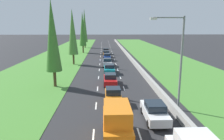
{
  "coord_description": "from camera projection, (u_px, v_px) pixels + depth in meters",
  "views": [
    {
      "loc": [
        -0.94,
        0.69,
        8.08
      ],
      "look_at": [
        0.54,
        36.03,
        0.6
      ],
      "focal_mm": 33.27,
      "sensor_mm": 36.0,
      "label": 1
    }
  ],
  "objects": [
    {
      "name": "poplar_tree_fifth",
      "position": [
        84.0,
        26.0,
        78.13
      ],
      "size": [
        2.16,
        2.16,
        14.54
      ],
      "color": "#4C3823",
      "rests_on": "ground"
    },
    {
      "name": "teal_sedan_centre_lane",
      "position": [
        109.0,
        69.0,
        36.12
      ],
      "size": [
        1.82,
        4.5,
        1.64
      ],
      "color": "teal",
      "rests_on": "ground"
    },
    {
      "name": "orange_hatchback_centre_lane",
      "position": [
        113.0,
        95.0,
        22.25
      ],
      "size": [
        1.74,
        3.9,
        1.72
      ],
      "color": "orange",
      "rests_on": "ground"
    },
    {
      "name": "ground_plane",
      "position": [
        107.0,
        55.0,
        59.69
      ],
      "size": [
        300.0,
        300.0,
        0.0
      ],
      "primitive_type": "plane",
      "color": "#28282B",
      "rests_on": "ground"
    },
    {
      "name": "blue_hatchback_centre_lane",
      "position": [
        107.0,
        57.0,
        50.05
      ],
      "size": [
        1.74,
        3.9,
        1.72
      ],
      "color": "#1E47B7",
      "rests_on": "ground"
    },
    {
      "name": "poplar_tree_second",
      "position": [
        52.0,
        36.0,
        26.94
      ],
      "size": [
        2.09,
        2.09,
        11.57
      ],
      "color": "#4C3823",
      "rests_on": "ground"
    },
    {
      "name": "white_sedan_right_lane",
      "position": [
        155.0,
        111.0,
        18.08
      ],
      "size": [
        1.82,
        4.5,
        1.64
      ],
      "color": "white",
      "rests_on": "ground"
    },
    {
      "name": "median_barrier",
      "position": [
        126.0,
        53.0,
        59.84
      ],
      "size": [
        0.44,
        120.0,
        0.85
      ],
      "primitive_type": "cube",
      "color": "#9E9B93",
      "rests_on": "ground"
    },
    {
      "name": "orange_van_centre_lane",
      "position": [
        117.0,
        123.0,
        14.56
      ],
      "size": [
        1.96,
        4.9,
        2.82
      ],
      "color": "orange",
      "rests_on": "ground"
    },
    {
      "name": "grass_verge_right",
      "position": [
        156.0,
        55.0,
        60.27
      ],
      "size": [
        14.0,
        140.0,
        0.04
      ],
      "primitive_type": "cube",
      "color": "#478433",
      "rests_on": "ground"
    },
    {
      "name": "lane_markings",
      "position": [
        107.0,
        55.0,
        59.69
      ],
      "size": [
        3.64,
        116.0,
        0.01
      ],
      "color": "white",
      "rests_on": "ground"
    },
    {
      "name": "red_sedan_centre_lane",
      "position": [
        110.0,
        79.0,
        29.01
      ],
      "size": [
        1.82,
        4.5,
        1.64
      ],
      "color": "red",
      "rests_on": "ground"
    },
    {
      "name": "orange_hatchback_centre_lane_eighth",
      "position": [
        106.0,
        54.0,
        55.25
      ],
      "size": [
        1.74,
        3.9,
        1.72
      ],
      "color": "orange",
      "rests_on": "ground"
    },
    {
      "name": "poplar_tree_fourth",
      "position": [
        83.0,
        29.0,
        62.94
      ],
      "size": [
        2.11,
        2.11,
        12.51
      ],
      "color": "#4C3823",
      "rests_on": "ground"
    },
    {
      "name": "black_hatchback_centre_lane",
      "position": [
        106.0,
        51.0,
        61.63
      ],
      "size": [
        1.74,
        3.9,
        1.72
      ],
      "color": "black",
      "rests_on": "ground"
    },
    {
      "name": "poplar_tree_third",
      "position": [
        73.0,
        32.0,
        43.41
      ],
      "size": [
        2.09,
        2.09,
        11.71
      ],
      "color": "#4C3823",
      "rests_on": "ground"
    },
    {
      "name": "silver_sedan_centre_lane",
      "position": [
        107.0,
        62.0,
        42.79
      ],
      "size": [
        1.82,
        4.5,
        1.64
      ],
      "color": "silver",
      "rests_on": "ground"
    },
    {
      "name": "grass_verge_left",
      "position": [
        62.0,
        55.0,
        59.17
      ],
      "size": [
        14.0,
        140.0,
        0.04
      ],
      "primitive_type": "cube",
      "color": "#478433",
      "rests_on": "ground"
    },
    {
      "name": "street_light_mast",
      "position": [
        178.0,
        57.0,
        19.39
      ],
      "size": [
        3.2,
        0.28,
        9.0
      ],
      "color": "gray",
      "rests_on": "ground"
    }
  ]
}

